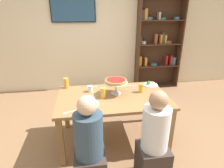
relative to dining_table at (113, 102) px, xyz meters
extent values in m
plane|color=#846042|center=(0.00, 0.00, -0.65)|extent=(12.00, 12.00, 0.00)
cube|color=beige|center=(0.00, 2.20, 0.75)|extent=(8.00, 0.12, 2.80)
cube|color=olive|center=(0.00, 0.00, 0.07)|extent=(1.58, 0.96, 0.04)
cube|color=olive|center=(-0.73, -0.42, -0.30)|extent=(0.07, 0.07, 0.70)
cube|color=olive|center=(0.73, -0.42, -0.30)|extent=(0.07, 0.07, 0.70)
cube|color=olive|center=(-0.73, 0.42, -0.30)|extent=(0.07, 0.07, 0.70)
cube|color=olive|center=(0.73, 0.42, -0.30)|extent=(0.07, 0.07, 0.70)
cube|color=#422819|center=(0.92, 1.98, 0.45)|extent=(0.03, 0.30, 2.20)
cube|color=#422819|center=(1.99, 1.98, 0.45)|extent=(0.03, 0.30, 2.20)
cube|color=#422819|center=(1.45, 2.12, 0.45)|extent=(1.10, 0.02, 2.20)
cube|color=#422819|center=(1.45, 1.98, -0.64)|extent=(1.04, 0.28, 0.02)
cube|color=#422819|center=(1.45, 1.98, -0.09)|extent=(1.04, 0.28, 0.02)
cube|color=#422819|center=(1.45, 1.98, 0.46)|extent=(1.04, 0.28, 0.02)
cube|color=#422819|center=(1.45, 1.98, 1.01)|extent=(1.04, 0.28, 0.02)
cube|color=orange|center=(0.99, 1.98, 0.05)|extent=(0.07, 0.13, 0.25)
cube|color=orange|center=(1.13, 1.98, 0.03)|extent=(0.06, 0.13, 0.21)
cylinder|color=#3D7084|center=(1.37, 1.98, -0.05)|extent=(0.16, 0.16, 0.05)
cube|color=maroon|center=(1.68, 1.98, 0.04)|extent=(0.04, 0.13, 0.24)
cube|color=maroon|center=(1.81, 1.98, 0.04)|extent=(0.04, 0.13, 0.24)
cylinder|color=#3D7084|center=(1.90, 1.98, 0.02)|extent=(0.11, 0.11, 0.19)
cube|color=#3D3838|center=(0.97, 1.98, 0.56)|extent=(0.04, 0.13, 0.18)
cylinder|color=silver|center=(1.06, 1.98, 0.50)|extent=(0.12, 0.12, 0.06)
cylinder|color=brown|center=(1.36, 1.98, 0.59)|extent=(0.08, 0.08, 0.23)
cube|color=orange|center=(1.48, 1.98, 0.58)|extent=(0.04, 0.13, 0.21)
cube|color=#3D3838|center=(1.54, 1.98, 0.60)|extent=(0.06, 0.12, 0.25)
cube|color=#B7932D|center=(1.59, 1.98, 0.57)|extent=(0.04, 0.13, 0.20)
cylinder|color=brown|center=(1.70, 1.98, 0.50)|extent=(0.15, 0.15, 0.06)
cube|color=#3D3838|center=(0.99, 1.98, 1.13)|extent=(0.07, 0.13, 0.21)
cube|color=orange|center=(1.06, 1.98, 1.14)|extent=(0.07, 0.13, 0.24)
cylinder|color=#3D7084|center=(1.17, 1.98, 1.05)|extent=(0.13, 0.13, 0.06)
cube|color=#B2A88E|center=(1.39, 1.98, 1.11)|extent=(0.04, 0.13, 0.17)
cylinder|color=#3D7084|center=(1.49, 1.98, 1.05)|extent=(0.15, 0.15, 0.05)
cylinder|color=#3D7084|center=(1.84, 1.98, 1.05)|extent=(0.13, 0.13, 0.06)
cube|color=black|center=(-0.56, 2.11, 1.26)|extent=(0.98, 0.05, 0.57)
cube|color=navy|center=(-0.56, 2.08, 1.26)|extent=(0.94, 0.01, 0.53)
cube|color=#382D28|center=(0.34, -0.79, -0.43)|extent=(0.34, 0.34, 0.45)
cylinder|color=silver|center=(0.34, -0.79, 0.05)|extent=(0.30, 0.30, 0.50)
sphere|color=#A87A5B|center=(0.34, -0.79, 0.40)|extent=(0.20, 0.20, 0.20)
cylinder|color=#33475B|center=(-0.38, -0.79, 0.05)|extent=(0.30, 0.30, 0.50)
sphere|color=beige|center=(-0.38, -0.79, 0.40)|extent=(0.20, 0.20, 0.20)
cylinder|color=silver|center=(0.05, 0.08, 0.09)|extent=(0.15, 0.15, 0.01)
cylinder|color=silver|center=(0.05, 0.08, 0.18)|extent=(0.03, 0.03, 0.16)
cylinder|color=silver|center=(0.05, 0.08, 0.27)|extent=(0.34, 0.34, 0.01)
cylinder|color=tan|center=(0.05, 0.08, 0.29)|extent=(0.31, 0.31, 0.04)
cylinder|color=maroon|center=(0.05, 0.08, 0.31)|extent=(0.27, 0.27, 0.00)
cylinder|color=white|center=(0.54, -0.38, 0.10)|extent=(0.22, 0.22, 0.01)
sphere|color=#2D7028|center=(0.57, -0.41, 0.13)|extent=(0.05, 0.05, 0.05)
sphere|color=#2D7028|center=(0.55, -0.41, 0.13)|extent=(0.06, 0.06, 0.06)
cylinder|color=white|center=(0.68, 0.32, 0.10)|extent=(0.23, 0.23, 0.01)
sphere|color=#2D7028|center=(0.66, 0.35, 0.13)|extent=(0.05, 0.05, 0.05)
sphere|color=#2D7028|center=(0.64, 0.33, 0.13)|extent=(0.05, 0.05, 0.05)
cylinder|color=white|center=(-0.34, -0.19, 0.10)|extent=(0.25, 0.25, 0.01)
sphere|color=#2D7028|center=(-0.29, -0.21, 0.13)|extent=(0.05, 0.05, 0.05)
sphere|color=#2D7028|center=(-0.32, -0.25, 0.12)|extent=(0.04, 0.04, 0.04)
sphere|color=#2D7028|center=(-0.29, -0.23, 0.12)|extent=(0.04, 0.04, 0.04)
cylinder|color=gold|center=(-0.68, 0.42, 0.17)|extent=(0.07, 0.07, 0.16)
cylinder|color=gold|center=(-0.15, -0.04, 0.17)|extent=(0.07, 0.07, 0.15)
cylinder|color=gold|center=(0.44, 0.08, 0.16)|extent=(0.07, 0.07, 0.13)
cylinder|color=white|center=(0.64, -0.20, 0.14)|extent=(0.07, 0.07, 0.10)
cylinder|color=white|center=(-0.32, 0.22, 0.13)|extent=(0.08, 0.08, 0.09)
cube|color=silver|center=(-0.29, 0.38, 0.09)|extent=(0.18, 0.03, 0.00)
cube|color=silver|center=(0.34, 0.34, 0.09)|extent=(0.18, 0.07, 0.00)
cube|color=silver|center=(-0.58, -0.36, 0.09)|extent=(0.17, 0.08, 0.00)
camera|label=1|loc=(-0.38, -2.38, 1.26)|focal=29.78mm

